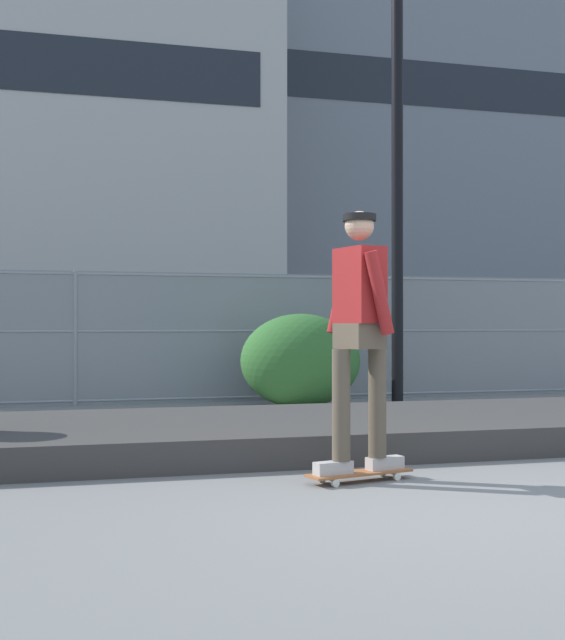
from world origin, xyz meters
The scene contains 8 objects.
ground_plane centered at (0.00, 0.00, 0.00)m, with size 120.00×120.00×0.00m, color slate.
gravel_berm centered at (0.00, 2.98, 0.13)m, with size 13.59×2.54×0.26m, color #3D3A38.
skateboard centered at (-0.36, 1.16, 0.06)m, with size 0.82×0.38×0.07m.
skater centered at (-0.36, 1.16, 1.14)m, with size 0.72×0.62×1.86m.
chain_fence centered at (0.00, 7.40, 0.93)m, with size 21.84×0.06×1.85m.
street_lamp centered at (2.09, 6.24, 3.97)m, with size 0.44×0.44×6.32m.
office_block centered at (21.00, 44.67, 11.63)m, with size 26.95×12.75×23.26m.
shrub_center centered at (0.73, 6.31, 0.63)m, with size 1.63×1.33×1.26m.
Camera 1 is at (-2.46, -4.47, 1.13)m, focal length 47.21 mm.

